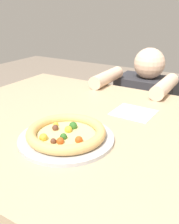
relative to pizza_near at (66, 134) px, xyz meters
The scene contains 4 objects.
dining_table 0.20m from the pizza_near, 72.16° to the left, with size 1.37×0.96×0.75m.
pizza_near is the anchor object (origin of this frame).
paper_napkin 0.34m from the pizza_near, 72.41° to the left, with size 0.16×0.14×0.00m, color white.
diner_seated 0.93m from the pizza_near, 91.58° to the left, with size 0.39×0.51×0.93m.
Camera 1 is at (0.39, -0.73, 1.15)m, focal length 40.59 mm.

